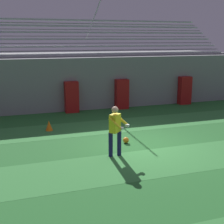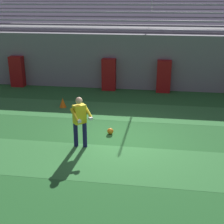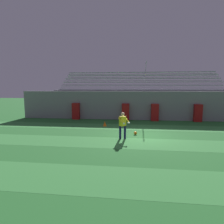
% 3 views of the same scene
% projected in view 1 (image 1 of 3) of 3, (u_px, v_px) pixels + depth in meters
% --- Properties ---
extents(ground_plane, '(80.00, 80.00, 0.00)m').
position_uv_depth(ground_plane, '(142.00, 145.00, 11.36)').
color(ground_plane, '#286B2D').
extents(turf_stripe_mid, '(28.00, 2.19, 0.01)m').
position_uv_depth(turf_stripe_mid, '(163.00, 161.00, 9.87)').
color(turf_stripe_mid, '#38843D').
rests_on(turf_stripe_mid, ground).
extents(turf_stripe_far, '(28.00, 2.19, 0.01)m').
position_uv_depth(turf_stripe_far, '(117.00, 125.00, 13.92)').
color(turf_stripe_far, '#38843D').
rests_on(turf_stripe_far, ground).
extents(back_wall, '(24.00, 0.60, 2.80)m').
position_uv_depth(back_wall, '(94.00, 83.00, 17.04)').
color(back_wall, gray).
rests_on(back_wall, ground).
extents(padding_pillar_gate_left, '(0.70, 0.44, 1.62)m').
position_uv_depth(padding_pillar_gate_left, '(72.00, 97.00, 16.24)').
color(padding_pillar_gate_left, maroon).
rests_on(padding_pillar_gate_left, ground).
extents(padding_pillar_gate_right, '(0.70, 0.44, 1.62)m').
position_uv_depth(padding_pillar_gate_right, '(122.00, 94.00, 17.10)').
color(padding_pillar_gate_right, maroon).
rests_on(padding_pillar_gate_right, ground).
extents(padding_pillar_far_right, '(0.70, 0.44, 1.62)m').
position_uv_depth(padding_pillar_far_right, '(185.00, 90.00, 18.32)').
color(padding_pillar_far_right, maroon).
rests_on(padding_pillar_far_right, ground).
extents(bleacher_stand, '(18.00, 4.75, 5.83)m').
position_uv_depth(bleacher_stand, '(83.00, 76.00, 19.50)').
color(bleacher_stand, gray).
rests_on(bleacher_stand, ground).
extents(goalkeeper, '(0.74, 0.74, 1.67)m').
position_uv_depth(goalkeeper, '(115.00, 128.00, 10.09)').
color(goalkeeper, '#19194C').
rests_on(goalkeeper, ground).
extents(soccer_ball, '(0.22, 0.22, 0.22)m').
position_uv_depth(soccer_ball, '(126.00, 140.00, 11.55)').
color(soccer_ball, orange).
rests_on(soccer_ball, ground).
extents(traffic_cone, '(0.30, 0.30, 0.42)m').
position_uv_depth(traffic_cone, '(49.00, 126.00, 13.10)').
color(traffic_cone, orange).
rests_on(traffic_cone, ground).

